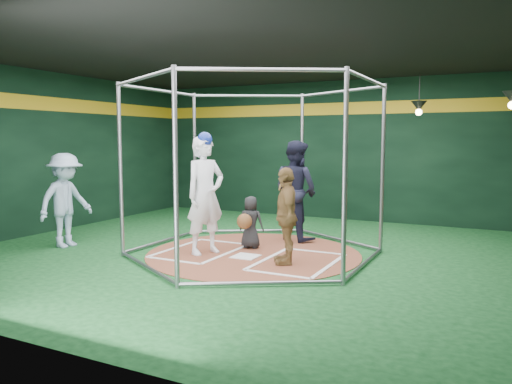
% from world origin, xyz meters
% --- Properties ---
extents(room_shell, '(10.10, 9.10, 3.53)m').
position_xyz_m(room_shell, '(0.00, 0.01, 1.75)').
color(room_shell, '#0D3B17').
rests_on(room_shell, ground).
extents(clay_disc, '(3.80, 3.80, 0.01)m').
position_xyz_m(clay_disc, '(0.00, 0.00, 0.01)').
color(clay_disc, brown).
rests_on(clay_disc, ground).
extents(home_plate, '(0.43, 0.43, 0.01)m').
position_xyz_m(home_plate, '(0.00, -0.30, 0.02)').
color(home_plate, white).
rests_on(home_plate, clay_disc).
extents(batter_box_left, '(1.17, 1.77, 0.01)m').
position_xyz_m(batter_box_left, '(-0.95, -0.25, 0.02)').
color(batter_box_left, white).
rests_on(batter_box_left, clay_disc).
extents(batter_box_right, '(1.17, 1.77, 0.01)m').
position_xyz_m(batter_box_right, '(0.95, -0.25, 0.02)').
color(batter_box_right, white).
rests_on(batter_box_right, clay_disc).
extents(batting_cage, '(4.05, 4.67, 3.00)m').
position_xyz_m(batting_cage, '(-0.00, -0.00, 1.50)').
color(batting_cage, gray).
rests_on(batting_cage, ground).
extents(pendant_lamp_near, '(0.34, 0.34, 0.90)m').
position_xyz_m(pendant_lamp_near, '(2.20, 3.60, 2.74)').
color(pendant_lamp_near, black).
rests_on(pendant_lamp_near, room_shell).
extents(batter_figure, '(0.75, 0.89, 2.15)m').
position_xyz_m(batter_figure, '(-0.76, -0.38, 1.07)').
color(batter_figure, white).
rests_on(batter_figure, clay_disc).
extents(visitor_leopard, '(0.79, 0.99, 1.57)m').
position_xyz_m(visitor_leopard, '(0.80, -0.40, 0.80)').
color(visitor_leopard, '#AE854A').
rests_on(visitor_leopard, clay_disc).
extents(catcher_figure, '(0.52, 0.58, 0.97)m').
position_xyz_m(catcher_figure, '(-0.25, 0.34, 0.51)').
color(catcher_figure, black).
rests_on(catcher_figure, clay_disc).
extents(umpire, '(1.18, 1.07, 2.00)m').
position_xyz_m(umpire, '(0.19, 1.49, 1.01)').
color(umpire, black).
rests_on(umpire, clay_disc).
extents(bystander_blue, '(0.73, 1.18, 1.78)m').
position_xyz_m(bystander_blue, '(-3.45, -1.05, 0.89)').
color(bystander_blue, '#9DB5CF').
rests_on(bystander_blue, ground).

